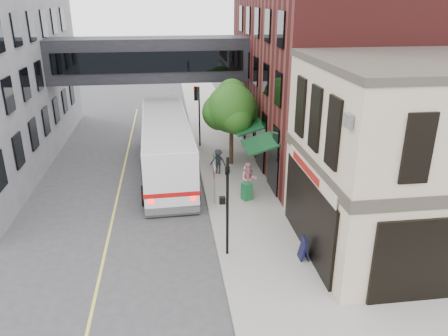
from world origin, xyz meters
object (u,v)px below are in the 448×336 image
object	(u,v)px
pedestrian_a	(246,180)
sandwich_board	(304,248)
pedestrian_b	(249,179)
newspaper_box	(247,191)
bus	(166,143)
pedestrian_c	(218,161)

from	to	relation	value
pedestrian_a	sandwich_board	world-z (taller)	pedestrian_a
pedestrian_b	newspaper_box	bearing A→B (deg)	-99.99
bus	pedestrian_b	xyz separation A→B (m)	(4.55, -4.56, -0.85)
bus	pedestrian_c	xyz separation A→B (m)	(3.21, -1.10, -1.01)
pedestrian_b	newspaper_box	distance (m)	0.77
newspaper_box	pedestrian_b	bearing A→B (deg)	48.42
pedestrian_a	newspaper_box	world-z (taller)	pedestrian_a
newspaper_box	sandwich_board	world-z (taller)	sandwich_board
pedestrian_a	newspaper_box	distance (m)	0.91
pedestrian_a	pedestrian_b	distance (m)	0.34
pedestrian_b	sandwich_board	distance (m)	6.81
pedestrian_a	sandwich_board	size ratio (longest dim) A/B	1.61
bus	newspaper_box	world-z (taller)	bus
pedestrian_a	pedestrian_c	distance (m)	3.41
bus	pedestrian_c	world-z (taller)	bus
pedestrian_b	sandwich_board	bearing A→B (deg)	-69.44
sandwich_board	newspaper_box	bearing A→B (deg)	104.02
bus	pedestrian_a	bearing A→B (deg)	-43.78
sandwich_board	pedestrian_c	bearing A→B (deg)	105.23
pedestrian_c	sandwich_board	bearing A→B (deg)	-53.90
newspaper_box	sandwich_board	distance (m)	6.28
pedestrian_c	newspaper_box	bearing A→B (deg)	-52.08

